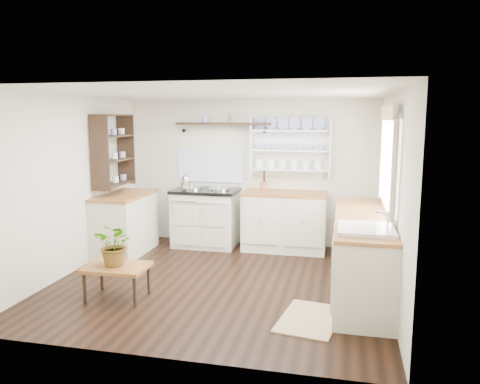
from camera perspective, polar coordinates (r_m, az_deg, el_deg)
name	(u,v)px	position (r m, az deg, el deg)	size (l,w,h in m)	color
floor	(220,282)	(5.92, -2.51, -10.89)	(4.00, 3.80, 0.01)	black
wall_back	(250,172)	(7.46, 1.25, 2.41)	(4.00, 0.02, 2.30)	beige
wall_right	(393,197)	(5.46, 18.11, -0.55)	(0.02, 3.80, 2.30)	beige
wall_left	(70,185)	(6.44, -20.02, 0.78)	(0.02, 3.80, 2.30)	beige
ceiling	(218,93)	(5.56, -2.68, 11.96)	(4.00, 3.80, 0.01)	white
window	(389,158)	(5.55, 17.66, 3.95)	(0.08, 1.55, 1.22)	white
aga_cooker	(206,217)	(7.41, -4.20, -3.05)	(1.01, 0.70, 0.94)	beige
back_cabinets	(285,220)	(7.19, 5.45, -3.47)	(1.27, 0.63, 0.90)	beige
right_cabinets	(362,252)	(5.69, 14.64, -7.15)	(0.62, 2.43, 0.90)	beige
belfast_sink	(366,241)	(4.87, 15.08, -5.75)	(0.55, 0.60, 0.45)	white
left_cabinets	(125,223)	(7.19, -13.84, -3.70)	(0.62, 1.13, 0.90)	beige
plate_rack	(291,148)	(7.29, 6.24, 5.40)	(1.20, 0.22, 0.90)	white
high_shelf	(224,124)	(7.38, -2.00, 8.24)	(1.50, 0.29, 0.16)	black
left_shelving	(113,150)	(7.10, -15.19, 4.99)	(0.28, 0.80, 1.05)	black
kettle	(186,182)	(7.29, -6.64, 1.24)	(0.16, 0.16, 0.20)	silver
utensil_crock	(263,186)	(7.22, 2.88, 0.74)	(0.11, 0.11, 0.12)	#AD563F
center_table	(117,269)	(5.50, -14.79, -9.12)	(0.70, 0.51, 0.38)	brown
potted_plant	(116,245)	(5.42, -14.92, -6.22)	(0.44, 0.38, 0.49)	#3F7233
floor_rug	(309,319)	(4.95, 8.46, -15.05)	(0.55, 0.85, 0.02)	#977857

